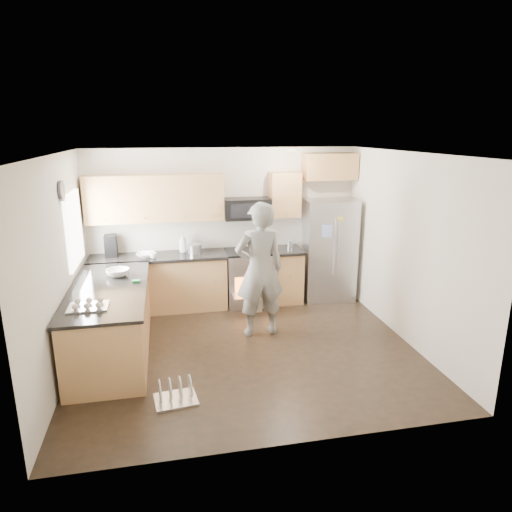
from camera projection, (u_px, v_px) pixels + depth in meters
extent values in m
plane|color=black|center=(246.00, 349.00, 6.20)|extent=(4.50, 4.50, 0.00)
cube|color=beige|center=(225.00, 226.00, 7.74)|extent=(4.50, 0.04, 2.60)
cube|color=beige|center=(286.00, 318.00, 3.96)|extent=(4.50, 0.04, 2.60)
cube|color=beige|center=(60.00, 267.00, 5.42)|extent=(0.04, 4.00, 2.60)
cube|color=beige|center=(406.00, 248.00, 6.28)|extent=(0.04, 4.00, 2.60)
cube|color=white|center=(245.00, 153.00, 5.50)|extent=(4.50, 4.00, 0.04)
cube|color=white|center=(74.00, 229.00, 6.30)|extent=(0.04, 1.00, 1.00)
cylinder|color=#FFE7CC|center=(292.00, 150.00, 6.72)|extent=(0.14, 0.14, 0.02)
cylinder|color=#474754|center=(62.00, 191.00, 5.62)|extent=(0.03, 0.26, 0.26)
cube|color=#B9754A|center=(160.00, 284.00, 7.47)|extent=(2.15, 0.60, 0.87)
cube|color=black|center=(158.00, 257.00, 7.34)|extent=(2.19, 0.64, 0.04)
cube|color=#B9754A|center=(285.00, 276.00, 7.88)|extent=(0.50, 0.60, 0.87)
cube|color=black|center=(286.00, 250.00, 7.74)|extent=(0.54, 0.64, 0.04)
cube|color=#B9754A|center=(155.00, 198.00, 7.23)|extent=(2.16, 0.33, 0.74)
cube|color=#B9754A|center=(285.00, 195.00, 7.63)|extent=(0.50, 0.33, 0.74)
cube|color=#B9754A|center=(330.00, 167.00, 7.66)|extent=(0.90, 0.33, 0.44)
imported|color=white|center=(146.00, 255.00, 7.23)|extent=(0.29, 0.29, 0.07)
imported|color=silver|center=(183.00, 243.00, 7.50)|extent=(0.12, 0.12, 0.32)
imported|color=silver|center=(153.00, 256.00, 7.16)|extent=(0.11, 0.11, 0.09)
cylinder|color=#B7B7BC|center=(195.00, 249.00, 7.46)|extent=(0.22, 0.22, 0.15)
cube|color=black|center=(111.00, 246.00, 7.25)|extent=(0.18, 0.22, 0.35)
cylinder|color=#B7B7BC|center=(290.00, 244.00, 7.91)|extent=(0.11, 0.11, 0.09)
cube|color=#B9754A|center=(111.00, 323.00, 5.98)|extent=(0.90, 2.30, 0.87)
cube|color=black|center=(108.00, 289.00, 5.86)|extent=(0.96, 2.36, 0.04)
imported|color=white|center=(118.00, 273.00, 6.29)|extent=(0.31, 0.31, 0.10)
cube|color=green|center=(136.00, 281.00, 6.04)|extent=(0.10, 0.07, 0.03)
cube|color=#B7B7BC|center=(88.00, 304.00, 5.16)|extent=(0.44, 0.33, 0.09)
cube|color=#B7B7BC|center=(249.00, 278.00, 7.73)|extent=(0.76, 0.62, 0.90)
cube|color=black|center=(248.00, 252.00, 7.61)|extent=(0.76, 0.60, 0.03)
cube|color=orange|center=(252.00, 287.00, 7.45)|extent=(0.56, 0.02, 0.34)
cube|color=#B7B7BC|center=(254.00, 295.00, 7.31)|extent=(0.70, 0.34, 0.03)
cube|color=white|center=(255.00, 304.00, 7.30)|extent=(0.24, 0.03, 0.28)
cube|color=black|center=(247.00, 209.00, 7.53)|extent=(0.76, 0.40, 0.34)
cube|color=#B7B7BC|center=(329.00, 250.00, 7.91)|extent=(0.91, 0.74, 1.74)
cylinder|color=#B7B7BC|center=(334.00, 248.00, 7.55)|extent=(0.02, 0.02, 0.95)
cylinder|color=#B7B7BC|center=(338.00, 247.00, 7.56)|extent=(0.02, 0.02, 0.95)
cube|color=pink|center=(346.00, 258.00, 7.65)|extent=(0.23, 0.03, 0.28)
cube|color=#98AFF3|center=(327.00, 231.00, 7.45)|extent=(0.17, 0.02, 0.21)
imported|color=gray|center=(260.00, 270.00, 6.43)|extent=(0.74, 0.52, 1.94)
cube|color=#B7B7BC|center=(176.00, 400.00, 5.01)|extent=(0.49, 0.41, 0.03)
cylinder|color=silver|center=(160.00, 391.00, 4.92)|extent=(0.04, 0.25, 0.25)
cylinder|color=silver|center=(170.00, 389.00, 4.95)|extent=(0.04, 0.25, 0.25)
cylinder|color=silver|center=(180.00, 388.00, 4.99)|extent=(0.04, 0.25, 0.25)
cylinder|color=silver|center=(190.00, 386.00, 5.02)|extent=(0.04, 0.25, 0.25)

